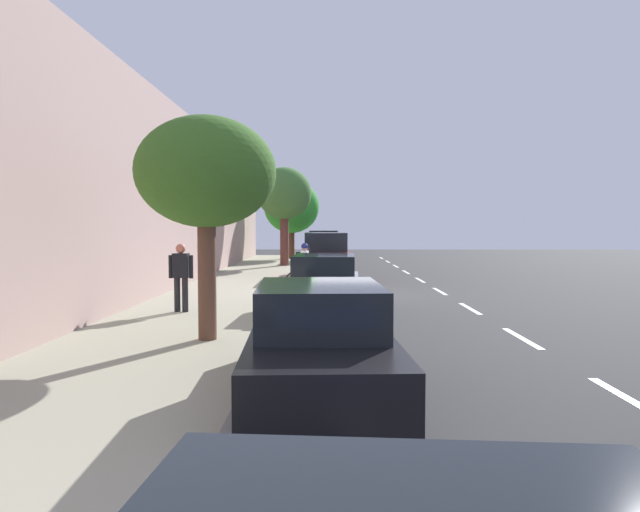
# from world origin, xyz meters

# --- Properties ---
(ground) EXTENTS (74.22, 74.22, 0.00)m
(ground) POSITION_xyz_m (0.00, 0.00, 0.00)
(ground) COLOR #2F2F2F
(sidewalk) EXTENTS (3.97, 46.39, 0.15)m
(sidewalk) POSITION_xyz_m (3.87, 0.00, 0.07)
(sidewalk) COLOR #A19E85
(sidewalk) RESTS_ON ground
(curb_edge) EXTENTS (0.16, 46.39, 0.15)m
(curb_edge) POSITION_xyz_m (1.81, 0.00, 0.07)
(curb_edge) COLOR gray
(curb_edge) RESTS_ON ground
(lane_stripe_centre) EXTENTS (0.14, 44.20, 0.01)m
(lane_stripe_centre) POSITION_xyz_m (-3.17, -1.10, 0.00)
(lane_stripe_centre) COLOR white
(lane_stripe_centre) RESTS_ON ground
(lane_stripe_bike_edge) EXTENTS (0.12, 46.39, 0.01)m
(lane_stripe_bike_edge) POSITION_xyz_m (0.34, 0.00, 0.00)
(lane_stripe_bike_edge) COLOR white
(lane_stripe_bike_edge) RESTS_ON ground
(building_facade) EXTENTS (0.50, 46.39, 6.39)m
(building_facade) POSITION_xyz_m (6.11, 0.00, 3.19)
(building_facade) COLOR tan
(building_facade) RESTS_ON ground
(parked_suv_white_nearest) EXTENTS (2.04, 4.74, 1.99)m
(parked_suv_white_nearest) POSITION_xyz_m (0.87, -16.55, 1.03)
(parked_suv_white_nearest) COLOR white
(parked_suv_white_nearest) RESTS_ON ground
(parked_suv_red_second) EXTENTS (2.01, 4.72, 1.99)m
(parked_suv_red_second) POSITION_xyz_m (0.79, -5.16, 1.03)
(parked_suv_red_second) COLOR maroon
(parked_suv_red_second) RESTS_ON ground
(parked_sedan_silver_mid) EXTENTS (2.00, 4.48, 1.52)m
(parked_sedan_silver_mid) POSITION_xyz_m (0.82, 3.99, 0.75)
(parked_sedan_silver_mid) COLOR #B7BABF
(parked_sedan_silver_mid) RESTS_ON ground
(parked_sedan_black_far) EXTENTS (2.00, 4.48, 1.52)m
(parked_sedan_black_far) POSITION_xyz_m (0.87, 11.57, 0.75)
(parked_sedan_black_far) COLOR black
(parked_sedan_black_far) RESTS_ON ground
(bicycle_at_curb) EXTENTS (1.73, 0.46, 0.74)m
(bicycle_at_curb) POSITION_xyz_m (1.34, -1.29, 0.37)
(bicycle_at_curb) COLOR black
(bicycle_at_curb) RESTS_ON ground
(cyclist_with_backpack) EXTENTS (0.45, 0.61, 1.66)m
(cyclist_with_backpack) POSITION_xyz_m (1.57, -1.74, 1.01)
(cyclist_with_backpack) COLOR #C6B284
(cyclist_with_backpack) RESTS_ON ground
(street_tree_near_cyclist) EXTENTS (3.58, 3.58, 5.10)m
(street_tree_near_cyclist) POSITION_xyz_m (3.00, -18.87, 3.51)
(street_tree_near_cyclist) COLOR brown
(street_tree_near_cyclist) RESTS_ON sidewalk
(street_tree_mid_block) EXTENTS (2.91, 2.91, 5.25)m
(street_tree_mid_block) POSITION_xyz_m (3.00, -12.14, 3.95)
(street_tree_mid_block) COLOR brown
(street_tree_mid_block) RESTS_ON sidewalk
(street_tree_far_end) EXTENTS (2.59, 2.59, 4.13)m
(street_tree_far_end) POSITION_xyz_m (3.00, 8.22, 3.22)
(street_tree_far_end) COLOR brown
(street_tree_far_end) RESTS_ON sidewalk
(pedestrian_on_phone) EXTENTS (0.62, 0.26, 1.68)m
(pedestrian_on_phone) POSITION_xyz_m (4.35, 4.75, 1.10)
(pedestrian_on_phone) COLOR black
(pedestrian_on_phone) RESTS_ON sidewalk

